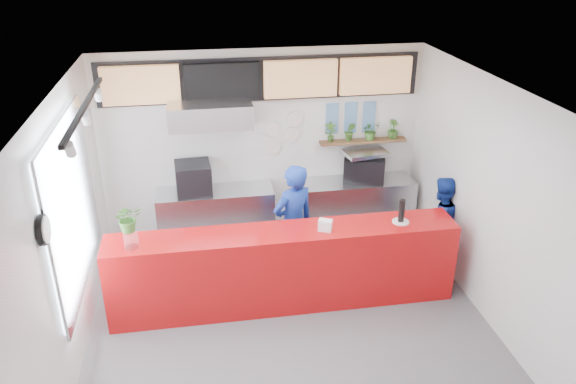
# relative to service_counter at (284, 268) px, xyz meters

# --- Properties ---
(floor) EXTENTS (5.00, 5.00, 0.00)m
(floor) POSITION_rel_service_counter_xyz_m (0.00, -0.40, -0.55)
(floor) COLOR slate
(floor) RESTS_ON ground
(ceiling) EXTENTS (5.00, 5.00, 0.00)m
(ceiling) POSITION_rel_service_counter_xyz_m (0.00, -0.40, 2.45)
(ceiling) COLOR silver
(wall_back) EXTENTS (5.00, 0.00, 5.00)m
(wall_back) POSITION_rel_service_counter_xyz_m (0.00, 2.10, 0.95)
(wall_back) COLOR white
(wall_back) RESTS_ON ground
(wall_left) EXTENTS (0.00, 5.00, 5.00)m
(wall_left) POSITION_rel_service_counter_xyz_m (-2.50, -0.40, 0.95)
(wall_left) COLOR white
(wall_left) RESTS_ON ground
(wall_right) EXTENTS (0.00, 5.00, 5.00)m
(wall_right) POSITION_rel_service_counter_xyz_m (2.50, -0.40, 0.95)
(wall_right) COLOR white
(wall_right) RESTS_ON ground
(service_counter) EXTENTS (4.50, 0.60, 1.10)m
(service_counter) POSITION_rel_service_counter_xyz_m (0.00, 0.00, 0.00)
(service_counter) COLOR #B80D0F
(service_counter) RESTS_ON ground
(cream_band) EXTENTS (5.00, 0.02, 0.80)m
(cream_band) POSITION_rel_service_counter_xyz_m (0.00, 2.09, 2.05)
(cream_band) COLOR beige
(cream_band) RESTS_ON wall_back
(prep_bench) EXTENTS (1.80, 0.60, 0.90)m
(prep_bench) POSITION_rel_service_counter_xyz_m (-0.80, 1.80, -0.10)
(prep_bench) COLOR #B2B5BA
(prep_bench) RESTS_ON ground
(panini_oven) EXTENTS (0.55, 0.55, 0.47)m
(panini_oven) POSITION_rel_service_counter_xyz_m (-1.11, 1.80, 0.59)
(panini_oven) COLOR black
(panini_oven) RESTS_ON prep_bench
(extraction_hood) EXTENTS (1.20, 0.70, 0.35)m
(extraction_hood) POSITION_rel_service_counter_xyz_m (-0.80, 1.75, 1.60)
(extraction_hood) COLOR #B2B5BA
(extraction_hood) RESTS_ON ceiling
(hood_lip) EXTENTS (1.20, 0.69, 0.31)m
(hood_lip) POSITION_rel_service_counter_xyz_m (-0.80, 1.75, 1.40)
(hood_lip) COLOR #B2B5BA
(hood_lip) RESTS_ON ceiling
(right_bench) EXTENTS (1.80, 0.60, 0.90)m
(right_bench) POSITION_rel_service_counter_xyz_m (1.50, 1.80, -0.10)
(right_bench) COLOR #B2B5BA
(right_bench) RESTS_ON ground
(espresso_machine) EXTENTS (0.74, 0.63, 0.41)m
(espresso_machine) POSITION_rel_service_counter_xyz_m (1.58, 1.80, 0.55)
(espresso_machine) COLOR black
(espresso_machine) RESTS_ON right_bench
(espresso_tray) EXTENTS (0.73, 0.57, 0.06)m
(espresso_tray) POSITION_rel_service_counter_xyz_m (1.58, 1.80, 0.83)
(espresso_tray) COLOR silver
(espresso_tray) RESTS_ON espresso_machine
(herb_shelf) EXTENTS (1.40, 0.18, 0.04)m
(herb_shelf) POSITION_rel_service_counter_xyz_m (1.60, 2.00, 0.95)
(herb_shelf) COLOR brown
(herb_shelf) RESTS_ON wall_back
(menu_board_far_left) EXTENTS (1.10, 0.10, 0.55)m
(menu_board_far_left) POSITION_rel_service_counter_xyz_m (-1.75, 1.98, 2.00)
(menu_board_far_left) COLOR tan
(menu_board_far_left) RESTS_ON wall_back
(menu_board_mid_left) EXTENTS (1.10, 0.10, 0.55)m
(menu_board_mid_left) POSITION_rel_service_counter_xyz_m (-0.59, 1.98, 2.00)
(menu_board_mid_left) COLOR black
(menu_board_mid_left) RESTS_ON wall_back
(menu_board_mid_right) EXTENTS (1.10, 0.10, 0.55)m
(menu_board_mid_right) POSITION_rel_service_counter_xyz_m (0.57, 1.98, 2.00)
(menu_board_mid_right) COLOR tan
(menu_board_mid_right) RESTS_ON wall_back
(menu_board_far_right) EXTENTS (1.10, 0.10, 0.55)m
(menu_board_far_right) POSITION_rel_service_counter_xyz_m (1.73, 1.98, 2.00)
(menu_board_far_right) COLOR tan
(menu_board_far_right) RESTS_ON wall_back
(soffit) EXTENTS (4.80, 0.04, 0.65)m
(soffit) POSITION_rel_service_counter_xyz_m (0.00, 2.06, 2.00)
(soffit) COLOR black
(soffit) RESTS_ON wall_back
(window_pane) EXTENTS (0.04, 2.20, 1.90)m
(window_pane) POSITION_rel_service_counter_xyz_m (-2.47, -0.10, 1.15)
(window_pane) COLOR silver
(window_pane) RESTS_ON wall_left
(window_frame) EXTENTS (0.03, 2.30, 2.00)m
(window_frame) POSITION_rel_service_counter_xyz_m (-2.45, -0.10, 1.15)
(window_frame) COLOR #B2B5BA
(window_frame) RESTS_ON wall_left
(wall_clock_rim) EXTENTS (0.05, 0.30, 0.30)m
(wall_clock_rim) POSITION_rel_service_counter_xyz_m (-2.46, -1.30, 1.50)
(wall_clock_rim) COLOR black
(wall_clock_rim) RESTS_ON wall_left
(wall_clock_face) EXTENTS (0.02, 0.26, 0.26)m
(wall_clock_face) POSITION_rel_service_counter_xyz_m (-2.43, -1.30, 1.50)
(wall_clock_face) COLOR white
(wall_clock_face) RESTS_ON wall_left
(track_rail) EXTENTS (0.05, 2.40, 0.04)m
(track_rail) POSITION_rel_service_counter_xyz_m (-2.10, -0.40, 2.39)
(track_rail) COLOR black
(track_rail) RESTS_ON ceiling
(dec_plate_a) EXTENTS (0.24, 0.03, 0.24)m
(dec_plate_a) POSITION_rel_service_counter_xyz_m (0.15, 2.07, 1.20)
(dec_plate_a) COLOR silver
(dec_plate_a) RESTS_ON wall_back
(dec_plate_b) EXTENTS (0.24, 0.03, 0.24)m
(dec_plate_b) POSITION_rel_service_counter_xyz_m (0.45, 2.07, 1.10)
(dec_plate_b) COLOR silver
(dec_plate_b) RESTS_ON wall_back
(dec_plate_c) EXTENTS (0.24, 0.03, 0.24)m
(dec_plate_c) POSITION_rel_service_counter_xyz_m (0.15, 2.07, 0.90)
(dec_plate_c) COLOR silver
(dec_plate_c) RESTS_ON wall_back
(dec_plate_d) EXTENTS (0.24, 0.03, 0.24)m
(dec_plate_d) POSITION_rel_service_counter_xyz_m (0.50, 2.07, 1.35)
(dec_plate_d) COLOR silver
(dec_plate_d) RESTS_ON wall_back
(photo_frame_a) EXTENTS (0.20, 0.02, 0.25)m
(photo_frame_a) POSITION_rel_service_counter_xyz_m (1.10, 2.08, 1.45)
(photo_frame_a) COLOR #598CBF
(photo_frame_a) RESTS_ON wall_back
(photo_frame_b) EXTENTS (0.20, 0.02, 0.25)m
(photo_frame_b) POSITION_rel_service_counter_xyz_m (1.40, 2.08, 1.45)
(photo_frame_b) COLOR #598CBF
(photo_frame_b) RESTS_ON wall_back
(photo_frame_c) EXTENTS (0.20, 0.02, 0.25)m
(photo_frame_c) POSITION_rel_service_counter_xyz_m (1.70, 2.08, 1.45)
(photo_frame_c) COLOR #598CBF
(photo_frame_c) RESTS_ON wall_back
(photo_frame_d) EXTENTS (0.20, 0.02, 0.25)m
(photo_frame_d) POSITION_rel_service_counter_xyz_m (1.10, 2.08, 1.20)
(photo_frame_d) COLOR #598CBF
(photo_frame_d) RESTS_ON wall_back
(photo_frame_e) EXTENTS (0.20, 0.02, 0.25)m
(photo_frame_e) POSITION_rel_service_counter_xyz_m (1.40, 2.08, 1.20)
(photo_frame_e) COLOR #598CBF
(photo_frame_e) RESTS_ON wall_back
(photo_frame_f) EXTENTS (0.20, 0.02, 0.25)m
(photo_frame_f) POSITION_rel_service_counter_xyz_m (1.70, 2.08, 1.20)
(photo_frame_f) COLOR #598CBF
(photo_frame_f) RESTS_ON wall_back
(staff_center) EXTENTS (0.76, 0.65, 1.75)m
(staff_center) POSITION_rel_service_counter_xyz_m (0.22, 0.57, 0.33)
(staff_center) COLOR navy
(staff_center) RESTS_ON ground
(staff_right) EXTENTS (0.78, 0.65, 1.41)m
(staff_right) POSITION_rel_service_counter_xyz_m (2.37, 0.58, 0.16)
(staff_right) COLOR navy
(staff_right) RESTS_ON ground
(herb_a) EXTENTS (0.18, 0.13, 0.32)m
(herb_a) POSITION_rel_service_counter_xyz_m (1.06, 2.00, 1.13)
(herb_a) COLOR #3A6B25
(herb_a) RESTS_ON herb_shelf
(herb_b) EXTENTS (0.20, 0.18, 0.31)m
(herb_b) POSITION_rel_service_counter_xyz_m (1.38, 2.00, 1.12)
(herb_b) COLOR #3A6B25
(herb_b) RESTS_ON herb_shelf
(herb_c) EXTENTS (0.31, 0.27, 0.31)m
(herb_c) POSITION_rel_service_counter_xyz_m (1.72, 2.00, 1.12)
(herb_c) COLOR #3A6B25
(herb_c) RESTS_ON herb_shelf
(herb_d) EXTENTS (0.22, 0.21, 0.31)m
(herb_d) POSITION_rel_service_counter_xyz_m (2.09, 2.00, 1.12)
(herb_d) COLOR #3A6B25
(herb_d) RESTS_ON herb_shelf
(glass_vase) EXTENTS (0.20, 0.20, 0.21)m
(glass_vase) POSITION_rel_service_counter_xyz_m (-1.87, -0.09, 0.65)
(glass_vase) COLOR white
(glass_vase) RESTS_ON service_counter
(basil_vase) EXTENTS (0.38, 0.36, 0.35)m
(basil_vase) POSITION_rel_service_counter_xyz_m (-1.87, -0.09, 0.94)
(basil_vase) COLOR #3A6B25
(basil_vase) RESTS_ON glass_vase
(napkin_holder) EXTENTS (0.20, 0.17, 0.15)m
(napkin_holder) POSITION_rel_service_counter_xyz_m (0.52, -0.07, 0.62)
(napkin_holder) COLOR white
(napkin_holder) RESTS_ON service_counter
(white_plate) EXTENTS (0.25, 0.25, 0.02)m
(white_plate) POSITION_rel_service_counter_xyz_m (1.54, -0.02, 0.56)
(white_plate) COLOR white
(white_plate) RESTS_ON service_counter
(pepper_mill) EXTENTS (0.09, 0.09, 0.31)m
(pepper_mill) POSITION_rel_service_counter_xyz_m (1.54, -0.02, 0.72)
(pepper_mill) COLOR black
(pepper_mill) RESTS_ON white_plate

